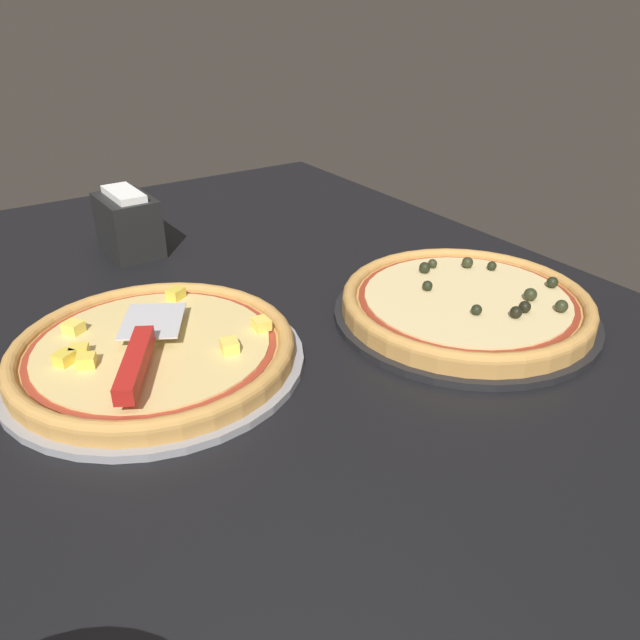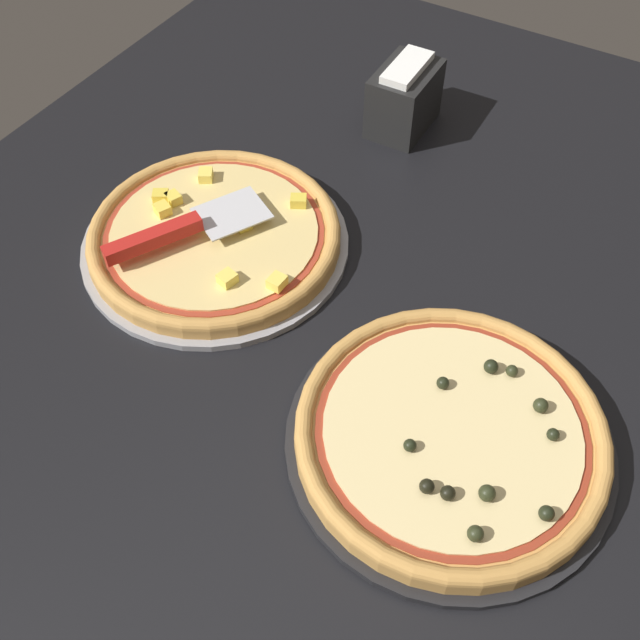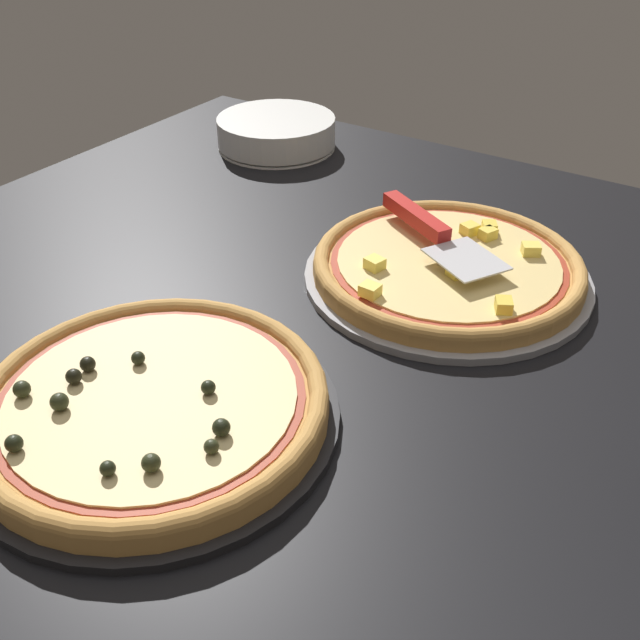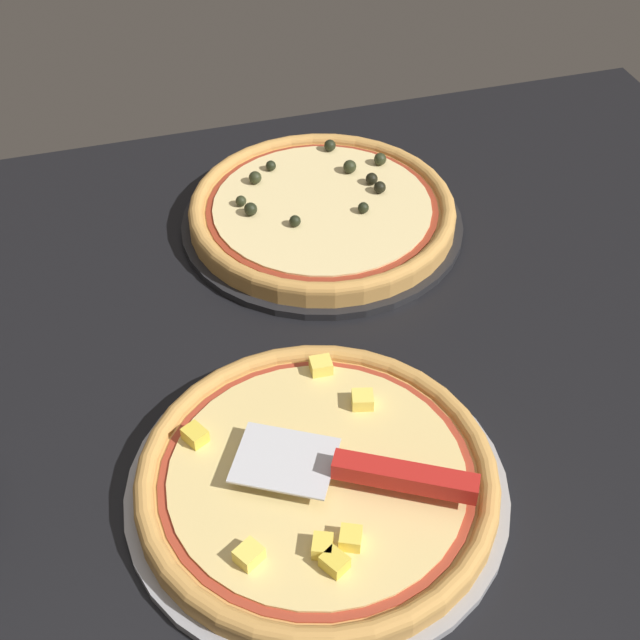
{
  "view_description": "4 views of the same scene",
  "coord_description": "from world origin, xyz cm",
  "px_view_note": "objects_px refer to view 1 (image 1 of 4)",
  "views": [
    {
      "loc": [
        68.72,
        -32.99,
        42.4
      ],
      "look_at": [
        7.67,
        7.73,
        3.0
      ],
      "focal_mm": 35.0,
      "sensor_mm": 36.0,
      "label": 1
    },
    {
      "loc": [
        58.86,
        37.81,
        75.76
      ],
      "look_at": [
        7.67,
        7.73,
        3.0
      ],
      "focal_mm": 42.0,
      "sensor_mm": 36.0,
      "label": 2
    },
    {
      "loc": [
        -31.52,
        67.24,
        51.38
      ],
      "look_at": [
        7.67,
        7.73,
        3.0
      ],
      "focal_mm": 42.0,
      "sensor_mm": 36.0,
      "label": 3
    },
    {
      "loc": [
        -13.07,
        -63.88,
        72.54
      ],
      "look_at": [
        7.67,
        7.73,
        3.0
      ],
      "focal_mm": 50.0,
      "sensor_mm": 36.0,
      "label": 4
    }
  ],
  "objects_px": {
    "pizza_front": "(153,348)",
    "serving_spatula": "(139,353)",
    "napkin_holder": "(128,224)",
    "pizza_back": "(466,302)"
  },
  "relations": [
    {
      "from": "napkin_holder",
      "to": "pizza_back",
      "type": "bearing_deg",
      "value": 31.65
    },
    {
      "from": "pizza_front",
      "to": "serving_spatula",
      "type": "xyz_separation_m",
      "value": [
        0.05,
        -0.03,
        0.03
      ]
    },
    {
      "from": "serving_spatula",
      "to": "napkin_holder",
      "type": "relative_size",
      "value": 1.8
    },
    {
      "from": "pizza_front",
      "to": "pizza_back",
      "type": "bearing_deg",
      "value": 73.07
    },
    {
      "from": "serving_spatula",
      "to": "napkin_holder",
      "type": "bearing_deg",
      "value": 163.01
    },
    {
      "from": "pizza_back",
      "to": "napkin_holder",
      "type": "relative_size",
      "value": 2.83
    },
    {
      "from": "pizza_front",
      "to": "pizza_back",
      "type": "height_order",
      "value": "pizza_back"
    },
    {
      "from": "serving_spatula",
      "to": "napkin_holder",
      "type": "xyz_separation_m",
      "value": [
        -0.44,
        0.13,
        0.0
      ]
    },
    {
      "from": "pizza_front",
      "to": "napkin_holder",
      "type": "distance_m",
      "value": 0.4
    },
    {
      "from": "pizza_back",
      "to": "napkin_holder",
      "type": "bearing_deg",
      "value": -148.35
    }
  ]
}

